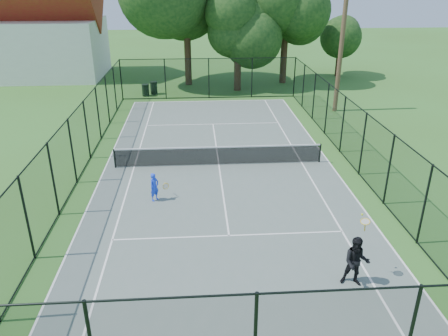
{
  "coord_description": "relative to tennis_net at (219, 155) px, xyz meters",
  "views": [
    {
      "loc": [
        -1.08,
        -19.6,
        8.54
      ],
      "look_at": [
        0.05,
        -3.0,
        1.2
      ],
      "focal_mm": 35.0,
      "sensor_mm": 36.0,
      "label": 1
    }
  ],
  "objects": [
    {
      "name": "tree_near_mid",
      "position": [
        2.39,
        15.36,
        3.97
      ],
      "size": [
        5.66,
        5.66,
        7.4
      ],
      "color": "#332114",
      "rests_on": "ground"
    },
    {
      "name": "tennis_net",
      "position": [
        0.0,
        0.0,
        0.0
      ],
      "size": [
        10.08,
        0.08,
        0.95
      ],
      "color": "black",
      "rests_on": "tennis_court"
    },
    {
      "name": "tree_near_left",
      "position": [
        -1.58,
        17.72,
        5.89
      ],
      "size": [
        8.06,
        8.06,
        10.51
      ],
      "color": "#332114",
      "rests_on": "ground"
    },
    {
      "name": "utility_pole",
      "position": [
        8.54,
        9.0,
        3.75
      ],
      "size": [
        1.4,
        0.3,
        8.52
      ],
      "color": "#4C3823",
      "rests_on": "ground"
    },
    {
      "name": "trash_bin_right",
      "position": [
        -4.28,
        14.51,
        -0.08
      ],
      "size": [
        0.58,
        0.58,
        0.99
      ],
      "color": "black",
      "rests_on": "ground"
    },
    {
      "name": "ground",
      "position": [
        0.0,
        0.0,
        -0.58
      ],
      "size": [
        120.0,
        120.0,
        0.0
      ],
      "primitive_type": "plane",
      "color": "#376422"
    },
    {
      "name": "tree_near_right",
      "position": [
        6.59,
        17.87,
        5.05
      ],
      "size": [
        6.42,
        6.42,
        8.86
      ],
      "color": "#332114",
      "rests_on": "ground"
    },
    {
      "name": "player_black",
      "position": [
        3.51,
        -9.3,
        0.29
      ],
      "size": [
        0.91,
        1.07,
        2.05
      ],
      "color": "black",
      "rests_on": "tennis_court"
    },
    {
      "name": "building",
      "position": [
        -17.0,
        22.0,
        4.35
      ],
      "size": [
        15.3,
        8.15,
        11.87
      ],
      "color": "silver",
      "rests_on": "ground"
    },
    {
      "name": "tennis_court",
      "position": [
        0.0,
        0.0,
        -0.55
      ],
      "size": [
        11.0,
        24.0,
        0.06
      ],
      "primitive_type": "cube",
      "color": "slate",
      "rests_on": "ground"
    },
    {
      "name": "tree_far_right",
      "position": [
        12.24,
        20.24,
        2.66
      ],
      "size": [
        3.96,
        3.96,
        5.24
      ],
      "color": "#332114",
      "rests_on": "ground"
    },
    {
      "name": "fence",
      "position": [
        0.0,
        0.0,
        0.92
      ],
      "size": [
        13.1,
        26.1,
        3.0
      ],
      "color": "black",
      "rests_on": "ground"
    },
    {
      "name": "player_blue",
      "position": [
        -2.82,
        -3.49,
        0.08
      ],
      "size": [
        0.84,
        0.51,
        1.19
      ],
      "color": "#1C41F4",
      "rests_on": "tennis_court"
    },
    {
      "name": "trash_bin_left",
      "position": [
        -4.87,
        13.97,
        -0.12
      ],
      "size": [
        0.58,
        0.58,
        0.91
      ],
      "color": "black",
      "rests_on": "ground"
    }
  ]
}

